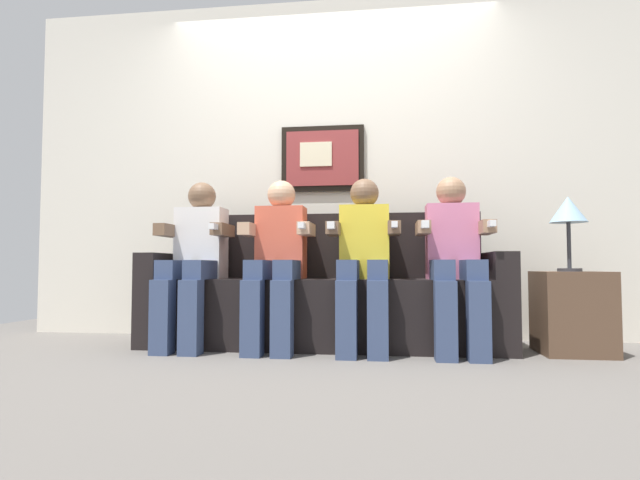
# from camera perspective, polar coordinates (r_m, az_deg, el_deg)

# --- Properties ---
(ground_plane) EXTENTS (6.22, 6.22, 0.00)m
(ground_plane) POSITION_cam_1_polar(r_m,az_deg,el_deg) (3.12, -0.36, -12.78)
(ground_plane) COLOR #66605B
(back_wall_assembly) EXTENTS (4.78, 0.10, 2.60)m
(back_wall_assembly) POSITION_cam_1_polar(r_m,az_deg,el_deg) (3.91, 1.15, 8.36)
(back_wall_assembly) COLOR silver
(back_wall_assembly) RESTS_ON ground_plane
(couch) EXTENTS (2.38, 0.58, 0.90)m
(couch) POSITION_cam_1_polar(r_m,az_deg,el_deg) (3.41, 0.39, -6.68)
(couch) COLOR black
(couch) RESTS_ON ground_plane
(person_leftmost) EXTENTS (0.46, 0.56, 1.11)m
(person_leftmost) POSITION_cam_1_polar(r_m,az_deg,el_deg) (3.45, -13.94, -1.67)
(person_leftmost) COLOR white
(person_leftmost) RESTS_ON ground_plane
(person_left_center) EXTENTS (0.46, 0.56, 1.11)m
(person_left_center) POSITION_cam_1_polar(r_m,az_deg,el_deg) (3.28, -4.82, -1.69)
(person_left_center) COLOR #D8593F
(person_left_center) RESTS_ON ground_plane
(person_right_center) EXTENTS (0.46, 0.56, 1.11)m
(person_right_center) POSITION_cam_1_polar(r_m,az_deg,el_deg) (3.21, 4.97, -1.65)
(person_right_center) COLOR yellow
(person_right_center) RESTS_ON ground_plane
(person_rightmost) EXTENTS (0.46, 0.56, 1.11)m
(person_rightmost) POSITION_cam_1_polar(r_m,az_deg,el_deg) (3.24, 14.91, -1.57)
(person_rightmost) COLOR pink
(person_rightmost) RESTS_ON ground_plane
(side_table_right) EXTENTS (0.40, 0.40, 0.50)m
(side_table_right) POSITION_cam_1_polar(r_m,az_deg,el_deg) (3.47, 26.54, -7.33)
(side_table_right) COLOR brown
(side_table_right) RESTS_ON ground_plane
(table_lamp) EXTENTS (0.22, 0.22, 0.46)m
(table_lamp) POSITION_cam_1_polar(r_m,az_deg,el_deg) (3.45, 26.19, 2.76)
(table_lamp) COLOR #333338
(table_lamp) RESTS_ON side_table_right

